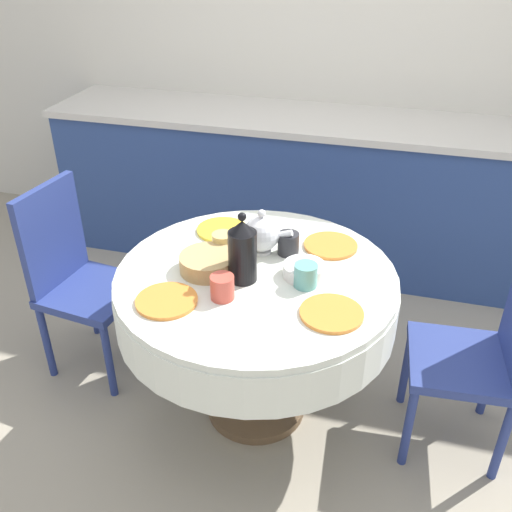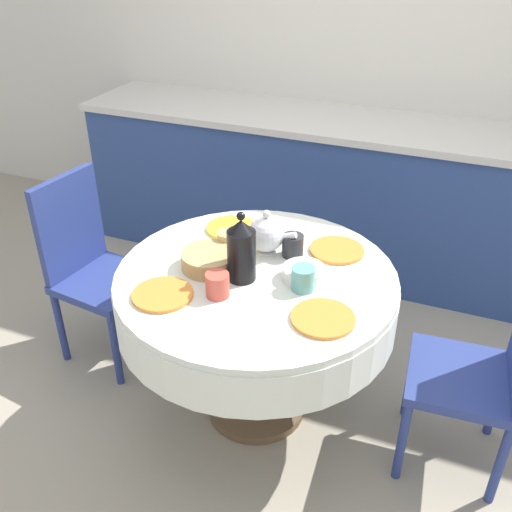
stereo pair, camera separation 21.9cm
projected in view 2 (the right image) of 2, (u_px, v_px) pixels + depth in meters
The scene contains 18 objects.
ground_plane at pixel (256, 407), 2.61m from camera, with size 12.00×12.00×0.00m, color #9E937F.
wall_back at pixel (368, 41), 3.32m from camera, with size 7.00×0.05×2.60m.
kitchen_counter at pixel (342, 194), 3.49m from camera, with size 3.24×0.64×0.93m.
dining_table at pixel (256, 300), 2.30m from camera, with size 1.12×1.12×0.73m.
chair_left at pixel (488, 365), 2.11m from camera, with size 0.43×0.43×0.93m.
chair_right at pixel (91, 262), 2.73m from camera, with size 0.45×0.45×0.93m.
plate_near_left at pixel (163, 294), 2.10m from camera, with size 0.23×0.23×0.01m, color orange.
cup_near_left at pixel (218, 285), 2.08m from camera, with size 0.09×0.09×0.09m, color #CC4C3D.
plate_near_right at pixel (323, 318), 1.98m from camera, with size 0.23×0.23×0.01m, color orange.
cup_near_right at pixel (303, 278), 2.12m from camera, with size 0.09×0.09×0.09m, color #5BA39E.
plate_far_left at pixel (232, 228), 2.54m from camera, with size 0.23×0.23×0.01m, color yellow.
cup_far_left at pixel (228, 242), 2.35m from camera, with size 0.09×0.09×0.09m, color #DBB766.
plate_far_right at pixel (337, 250), 2.37m from camera, with size 0.23×0.23×0.01m, color orange.
cup_far_right at pixel (293, 245), 2.33m from camera, with size 0.09×0.09×0.09m, color #28282D.
coffee_carafe at pixel (241, 250), 2.14m from camera, with size 0.11×0.11×0.29m.
teapot at pixel (267, 234), 2.33m from camera, with size 0.21×0.15×0.20m.
bread_basket at pixel (209, 260), 2.26m from camera, with size 0.22×0.22×0.07m, color tan.
fruit_bowl at pixel (304, 273), 2.19m from camera, with size 0.17×0.17×0.05m, color silver.
Camera 2 is at (0.70, -1.74, 1.95)m, focal length 40.00 mm.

